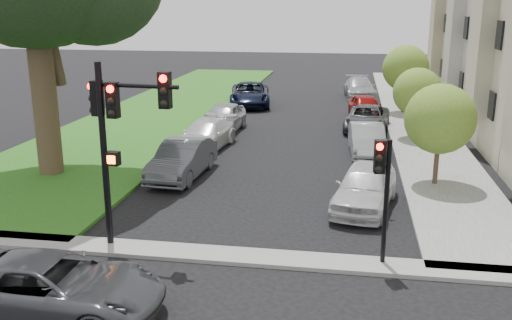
% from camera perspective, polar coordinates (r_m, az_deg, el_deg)
% --- Properties ---
extents(ground, '(140.00, 140.00, 0.00)m').
position_cam_1_polar(ground, '(14.21, -3.40, -13.17)').
color(ground, black).
rests_on(ground, ground).
extents(grass_strip, '(8.00, 44.00, 0.12)m').
position_cam_1_polar(grass_strip, '(38.64, -8.61, 5.20)').
color(grass_strip, '#2A551D').
rests_on(grass_strip, ground).
extents(sidewalk_right, '(3.50, 44.00, 0.12)m').
position_cam_1_polar(sidewalk_right, '(36.98, 15.38, 4.36)').
color(sidewalk_right, slate).
rests_on(sidewalk_right, ground).
extents(sidewalk_cross, '(60.00, 1.00, 0.12)m').
position_cam_1_polar(sidewalk_cross, '(15.93, -1.80, -9.60)').
color(sidewalk_cross, slate).
rests_on(sidewalk_cross, ground).
extents(house_d, '(7.70, 7.55, 15.97)m').
position_cam_1_polar(house_d, '(43.72, 22.88, 14.43)').
color(house_d, gray).
rests_on(house_d, ground).
extents(small_tree_a, '(2.64, 2.64, 3.95)m').
position_cam_1_polar(small_tree_a, '(22.35, 17.93, 3.92)').
color(small_tree_a, '#4E3E29').
rests_on(small_tree_a, ground).
extents(small_tree_b, '(2.46, 2.46, 3.70)m').
position_cam_1_polar(small_tree_b, '(30.05, 15.85, 6.53)').
color(small_tree_b, '#4E3E29').
rests_on(small_tree_b, ground).
extents(small_tree_c, '(2.88, 2.88, 4.32)m').
position_cam_1_polar(small_tree_c, '(37.13, 14.74, 8.85)').
color(small_tree_c, '#4E3E29').
rests_on(small_tree_c, ground).
extents(traffic_signal_main, '(2.59, 0.67, 5.29)m').
position_cam_1_polar(traffic_signal_main, '(15.99, -13.75, 3.63)').
color(traffic_signal_main, black).
rests_on(traffic_signal_main, ground).
extents(traffic_signal_secondary, '(0.46, 0.37, 3.47)m').
position_cam_1_polar(traffic_signal_secondary, '(15.02, 12.57, -1.89)').
color(traffic_signal_secondary, black).
rests_on(traffic_signal_secondary, ground).
extents(car_cross_near, '(5.13, 2.47, 1.41)m').
position_cam_1_polar(car_cross_near, '(13.74, -19.81, -11.87)').
color(car_cross_near, '#3F4247').
rests_on(car_cross_near, ground).
extents(car_parked_0, '(2.59, 4.74, 1.53)m').
position_cam_1_polar(car_parked_0, '(19.75, 10.86, -2.64)').
color(car_parked_0, silver).
rests_on(car_parked_0, ground).
extents(car_parked_1, '(1.78, 4.40, 1.42)m').
position_cam_1_polar(car_parked_1, '(26.76, 11.04, 1.98)').
color(car_parked_1, '#999BA0').
rests_on(car_parked_1, ground).
extents(car_parked_2, '(2.76, 5.04, 1.34)m').
position_cam_1_polar(car_parked_2, '(32.11, 11.04, 4.13)').
color(car_parked_2, '#3F4247').
rests_on(car_parked_2, ground).
extents(car_parked_3, '(2.32, 4.39, 1.42)m').
position_cam_1_polar(car_parked_3, '(35.43, 10.89, 5.25)').
color(car_parked_3, maroon).
rests_on(car_parked_3, ground).
extents(car_parked_4, '(2.54, 5.29, 1.49)m').
position_cam_1_polar(car_parked_4, '(43.17, 10.32, 7.11)').
color(car_parked_4, '#999BA0').
rests_on(car_parked_4, ground).
extents(car_parked_5, '(1.86, 4.65, 1.50)m').
position_cam_1_polar(car_parked_5, '(23.01, -7.40, 0.06)').
color(car_parked_5, '#3F4247').
rests_on(car_parked_5, ground).
extents(car_parked_6, '(2.43, 4.91, 1.37)m').
position_cam_1_polar(car_parked_6, '(27.49, -5.07, 2.52)').
color(car_parked_6, silver).
rests_on(car_parked_6, ground).
extents(car_parked_7, '(2.00, 4.65, 1.57)m').
position_cam_1_polar(car_parked_7, '(31.11, -3.29, 4.24)').
color(car_parked_7, '#999BA0').
rests_on(car_parked_7, ground).
extents(car_parked_8, '(3.50, 6.02, 1.58)m').
position_cam_1_polar(car_parked_8, '(39.24, -0.61, 6.61)').
color(car_parked_8, black).
rests_on(car_parked_8, ground).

